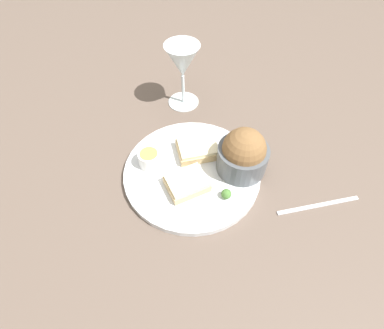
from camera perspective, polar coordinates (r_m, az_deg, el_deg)
The scene contains 9 objects.
ground_plane at distance 0.65m, azimuth 0.00°, elevation -1.84°, with size 4.00×4.00×0.00m, color brown.
dinner_plate at distance 0.65m, azimuth 0.00°, elevation -1.47°, with size 0.29×0.29×0.01m.
salad_bowl at distance 0.62m, azimuth 9.70°, elevation 2.03°, with size 0.11×0.11×0.10m.
sauce_ramekin at distance 0.64m, azimuth -8.13°, elevation 1.21°, with size 0.05×0.05×0.03m.
cheese_toast_near at distance 0.66m, azimuth 1.12°, elevation 3.05°, with size 0.11×0.10×0.03m.
cheese_toast_far at distance 0.61m, azimuth -0.97°, elevation -3.55°, with size 0.09×0.08×0.03m.
wine_glass at distance 0.75m, azimuth -1.83°, elevation 18.64°, with size 0.08×0.08×0.16m.
garnish at distance 0.60m, azimuth 6.56°, elevation -5.59°, with size 0.02×0.02×0.02m.
fork at distance 0.66m, azimuth 22.95°, elevation -7.13°, with size 0.16×0.08×0.01m.
Camera 1 is at (0.23, 0.31, 0.53)m, focal length 28.00 mm.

